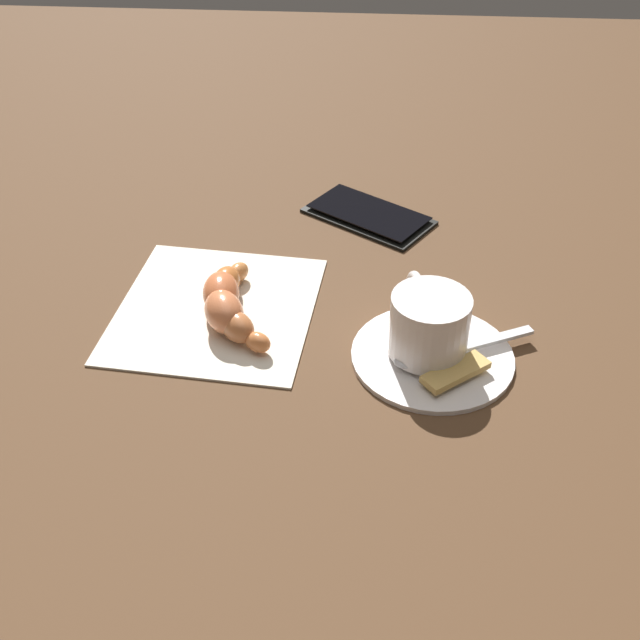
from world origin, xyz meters
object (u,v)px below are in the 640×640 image
(teaspoon, at_px, (442,352))
(napkin, at_px, (216,308))
(cell_phone, at_px, (368,215))
(sugar_packet, at_px, (456,372))
(croissant, at_px, (227,302))
(saucer, at_px, (433,354))
(espresso_cup, at_px, (428,323))

(teaspoon, relative_size, napkin, 0.66)
(teaspoon, relative_size, cell_phone, 0.83)
(sugar_packet, height_order, croissant, croissant)
(cell_phone, bearing_deg, saucer, 104.66)
(napkin, distance_m, croissant, 0.03)
(saucer, distance_m, espresso_cup, 0.03)
(saucer, height_order, sugar_packet, sugar_packet)
(saucer, xyz_separation_m, napkin, (0.19, -0.05, -0.00))
(espresso_cup, distance_m, sugar_packet, 0.05)
(napkin, bearing_deg, espresso_cup, 164.56)
(napkin, xyz_separation_m, croissant, (-0.01, 0.01, 0.02))
(teaspoon, bearing_deg, cell_phone, -74.16)
(saucer, height_order, teaspoon, teaspoon)
(espresso_cup, height_order, cell_phone, espresso_cup)
(espresso_cup, height_order, croissant, espresso_cup)
(espresso_cup, distance_m, teaspoon, 0.03)
(napkin, bearing_deg, croissant, 137.22)
(saucer, relative_size, napkin, 0.73)
(teaspoon, bearing_deg, espresso_cup, -30.69)
(saucer, xyz_separation_m, cell_phone, (0.06, -0.22, -0.00))
(espresso_cup, height_order, sugar_packet, espresso_cup)
(espresso_cup, distance_m, croissant, 0.18)
(espresso_cup, distance_m, cell_phone, 0.23)
(cell_phone, bearing_deg, croissant, 57.01)
(saucer, xyz_separation_m, sugar_packet, (-0.02, 0.03, 0.01))
(teaspoon, height_order, sugar_packet, teaspoon)
(sugar_packet, xyz_separation_m, croissant, (0.19, -0.07, 0.01))
(croissant, bearing_deg, teaspoon, 166.00)
(teaspoon, xyz_separation_m, napkin, (0.20, -0.06, -0.01))
(saucer, relative_size, teaspoon, 1.11)
(teaspoon, distance_m, napkin, 0.21)
(croissant, bearing_deg, cell_phone, -122.99)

